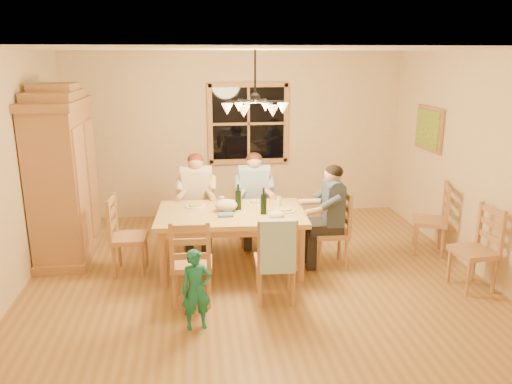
{
  "coord_description": "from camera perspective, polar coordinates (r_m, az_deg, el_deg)",
  "views": [
    {
      "loc": [
        -0.72,
        -5.69,
        2.64
      ],
      "look_at": [
        0.02,
        0.1,
        1.03
      ],
      "focal_mm": 35.0,
      "sensor_mm": 36.0,
      "label": 1
    }
  ],
  "objects": [
    {
      "name": "plate_plaid",
      "position": [
        6.54,
        -0.0,
        -1.24
      ],
      "size": [
        0.26,
        0.26,
        0.02
      ],
      "primitive_type": "cylinder",
      "color": "white",
      "rests_on": "dining_table"
    },
    {
      "name": "chair_spare_front",
      "position": [
        6.36,
        23.45,
        -7.53
      ],
      "size": [
        0.47,
        0.48,
        0.99
      ],
      "rotation": [
        0.0,
        0.0,
        1.68
      ],
      "color": "#B67F50",
      "rests_on": "floor"
    },
    {
      "name": "ceiling",
      "position": [
        5.73,
        -0.11,
        15.98
      ],
      "size": [
        5.5,
        5.0,
        0.02
      ],
      "primitive_type": "cube",
      "color": "white",
      "rests_on": "wall_back"
    },
    {
      "name": "wine_bottle_a",
      "position": [
        6.25,
        -2.04,
        -0.56
      ],
      "size": [
        0.08,
        0.08,
        0.33
      ],
      "primitive_type": "cylinder",
      "color": "black",
      "rests_on": "dining_table"
    },
    {
      "name": "dining_table",
      "position": [
        6.23,
        -2.86,
        -3.16
      ],
      "size": [
        1.88,
        1.2,
        0.76
      ],
      "rotation": [
        0.0,
        0.0,
        -0.05
      ],
      "color": "tan",
      "rests_on": "floor"
    },
    {
      "name": "painting",
      "position": [
        7.76,
        19.15,
        6.85
      ],
      "size": [
        0.06,
        0.78,
        0.64
      ],
      "color": "#9A6E42",
      "rests_on": "wall_right"
    },
    {
      "name": "wall_right",
      "position": [
        6.79,
        23.65,
        3.12
      ],
      "size": [
        0.02,
        5.0,
        2.7
      ],
      "primitive_type": "cube",
      "color": "beige",
      "rests_on": "floor"
    },
    {
      "name": "plate_slate",
      "position": [
        6.23,
        3.28,
        -2.12
      ],
      "size": [
        0.26,
        0.26,
        0.02
      ],
      "primitive_type": "cylinder",
      "color": "white",
      "rests_on": "dining_table"
    },
    {
      "name": "napkin",
      "position": [
        6.05,
        -3.48,
        -2.61
      ],
      "size": [
        0.19,
        0.15,
        0.03
      ],
      "primitive_type": "cube",
      "rotation": [
        0.0,
        0.0,
        -0.05
      ],
      "color": "slate",
      "rests_on": "dining_table"
    },
    {
      "name": "chair_near_right",
      "position": [
        5.6,
        2.19,
        -9.32
      ],
      "size": [
        0.46,
        0.44,
        0.99
      ],
      "rotation": [
        0.0,
        0.0,
        -0.05
      ],
      "color": "#B67F50",
      "rests_on": "floor"
    },
    {
      "name": "chair_far_left",
      "position": [
        7.17,
        -6.69,
        -3.75
      ],
      "size": [
        0.46,
        0.44,
        0.99
      ],
      "rotation": [
        0.0,
        0.0,
        3.09
      ],
      "color": "#B67F50",
      "rests_on": "floor"
    },
    {
      "name": "chandelier",
      "position": [
        5.76,
        -0.1,
        9.78
      ],
      "size": [
        0.77,
        0.68,
        0.71
      ],
      "color": "black",
      "rests_on": "ceiling"
    },
    {
      "name": "adult_plaid_man",
      "position": [
        7.02,
        -0.2,
        0.54
      ],
      "size": [
        0.41,
        0.44,
        0.87
      ],
      "rotation": [
        0.0,
        0.0,
        3.09
      ],
      "color": "#365C96",
      "rests_on": "floor"
    },
    {
      "name": "chair_spare_back",
      "position": [
        7.26,
        19.1,
        -4.28
      ],
      "size": [
        0.56,
        0.57,
        0.99
      ],
      "rotation": [
        0.0,
        0.0,
        1.18
      ],
      "color": "#B67F50",
      "rests_on": "floor"
    },
    {
      "name": "wall_left",
      "position": [
        6.18,
        -26.33,
        1.71
      ],
      "size": [
        0.02,
        5.0,
        2.7
      ],
      "primitive_type": "cube",
      "color": "beige",
      "rests_on": "floor"
    },
    {
      "name": "armoire",
      "position": [
        7.03,
        -21.12,
        1.31
      ],
      "size": [
        0.66,
        1.4,
        2.3
      ],
      "color": "#9A6E42",
      "rests_on": "floor"
    },
    {
      "name": "chair_end_left",
      "position": [
        6.45,
        -14.21,
        -6.35
      ],
      "size": [
        0.44,
        0.46,
        0.99
      ],
      "rotation": [
        0.0,
        0.0,
        -1.62
      ],
      "color": "#B67F50",
      "rests_on": "floor"
    },
    {
      "name": "cloth_bundle",
      "position": [
        6.2,
        -3.43,
        -1.55
      ],
      "size": [
        0.28,
        0.22,
        0.15
      ],
      "primitive_type": "ellipsoid",
      "color": "#BAB287",
      "rests_on": "dining_table"
    },
    {
      "name": "wall_back",
      "position": [
        8.32,
        -2.27,
        6.46
      ],
      "size": [
        5.5,
        0.02,
        2.7
      ],
      "primitive_type": "cube",
      "color": "beige",
      "rests_on": "floor"
    },
    {
      "name": "adult_slate_man",
      "position": [
        6.34,
        8.64,
        -1.29
      ],
      "size": [
        0.44,
        0.41,
        0.87
      ],
      "rotation": [
        0.0,
        0.0,
        1.52
      ],
      "color": "#38465A",
      "rests_on": "floor"
    },
    {
      "name": "cap",
      "position": [
        5.89,
        2.38,
        -2.68
      ],
      "size": [
        0.2,
        0.2,
        0.11
      ],
      "primitive_type": "ellipsoid",
      "color": "beige",
      "rests_on": "dining_table"
    },
    {
      "name": "adult_woman",
      "position": [
        7.01,
        -6.82,
        0.4
      ],
      "size": [
        0.41,
        0.44,
        0.87
      ],
      "rotation": [
        0.0,
        0.0,
        3.09
      ],
      "color": "beige",
      "rests_on": "floor"
    },
    {
      "name": "towel",
      "position": [
        5.27,
        2.47,
        -6.25
      ],
      "size": [
        0.38,
        0.12,
        0.58
      ],
      "primitive_type": "cube",
      "rotation": [
        0.0,
        0.0,
        -0.05
      ],
      "color": "#9FC6D7",
      "rests_on": "chair_near_right"
    },
    {
      "name": "child",
      "position": [
        5.03,
        -6.85,
        -11.03
      ],
      "size": [
        0.33,
        0.25,
        0.83
      ],
      "primitive_type": "imported",
      "rotation": [
        0.0,
        0.0,
        0.17
      ],
      "color": "#18705F",
      "rests_on": "floor"
    },
    {
      "name": "window",
      "position": [
        8.28,
        -0.87,
        7.82
      ],
      "size": [
        1.3,
        0.06,
        1.3
      ],
      "color": "black",
      "rests_on": "wall_back"
    },
    {
      "name": "floor",
      "position": [
        6.31,
        -0.09,
        -9.34
      ],
      "size": [
        5.5,
        5.5,
        0.0
      ],
      "primitive_type": "plane",
      "color": "olive",
      "rests_on": "ground"
    },
    {
      "name": "chair_end_right",
      "position": [
        6.51,
        8.45,
        -5.83
      ],
      "size": [
        0.44,
        0.46,
        0.99
      ],
      "rotation": [
        0.0,
        0.0,
        1.52
      ],
      "color": "#B67F50",
      "rests_on": "floor"
    },
    {
      "name": "wine_bottle_b",
      "position": [
        6.07,
        0.87,
        -1.03
      ],
      "size": [
        0.08,
        0.08,
        0.33
      ],
      "primitive_type": "cylinder",
      "color": "black",
      "rests_on": "dining_table"
    },
    {
      "name": "chair_near_left",
      "position": [
        5.57,
        -7.3,
        -9.56
      ],
      "size": [
        0.46,
        0.44,
        0.99
      ],
      "rotation": [
        0.0,
        0.0,
        -0.05
      ],
      "color": "#B67F50",
      "rests_on": "floor"
    },
    {
      "name": "chair_far_right",
      "position": [
        7.18,
        -0.2,
        -3.61
      ],
      "size": [
        0.46,
        0.44,
        0.99
      ],
      "rotation": [
        0.0,
        0.0,
        3.09
      ],
      "color": "#B67F50",
      "rests_on": "floor"
    },
    {
      "name": "plate_woman",
      "position": [
        6.45,
        -6.92,
        -1.6
      ],
      "size": [
        0.26,
        0.26,
        0.02
      ],
      "primitive_type": "cylinder",
      "color": "white",
      "rests_on": "dining_table"
    },
    {
      "name": "wine_glass_b",
      "position": [
        6.36,
        2.64,
        -1.17
      ],
      "size": [
        0.06,
        0.06,
        0.14
      ],
      "primitive_type": "cylinder",
      "color": "silver",
      "rests_on": "dining_table"
    },
    {
      "name": "wine_glass_a",
      "position": [
        6.38,
        -3.92,
        -1.13
      ],
      "size": [
        0.06,
        0.06,
        0.14
      ],
      "primitive_type": "cylinder",
      "color": "silver",
      "rests_on": "dining_table"
    }
  ]
}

